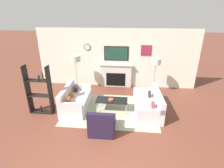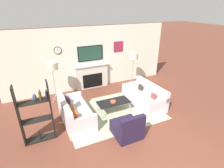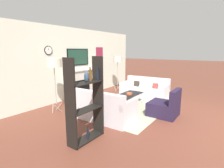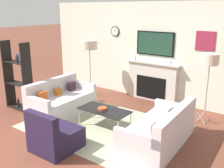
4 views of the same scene
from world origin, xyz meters
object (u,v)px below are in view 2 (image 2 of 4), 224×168
Objects in this scene: couch_right at (145,97)px; coffee_table at (114,102)px; floor_lamp_left at (52,66)px; armchair at (127,128)px; shelf_unit at (36,114)px; decorative_bowl at (113,102)px; couch_left at (75,114)px; floor_lamp_right at (133,57)px.

couch_right is 1.33m from coffee_table.
armchair is at bearing -60.97° from floor_lamp_left.
shelf_unit is at bearing -170.93° from coffee_table.
coffee_table is 2.57m from floor_lamp_left.
couch_right is 9.08× the size of decorative_bowl.
armchair is (1.22, -1.30, -0.04)m from couch_left.
shelf_unit reaches higher than coffee_table.
coffee_table is at bearing 83.09° from armchair.
armchair is (-1.48, -1.31, -0.01)m from couch_right.
floor_lamp_right reaches higher than couch_right.
decorative_bowl is (1.35, -0.05, 0.15)m from couch_left.
couch_left is 2.69m from couch_right.
coffee_table is 0.69× the size of floor_lamp_left.
armchair is 3.59m from floor_lamp_right.
floor_lamp_left is 0.94× the size of shelf_unit.
armchair is 0.46× the size of shelf_unit.
couch_right is at bearing 2.26° from decorative_bowl.
couch_left is at bearing 179.41° from coffee_table.
decorative_bowl is (-0.02, -0.03, 0.06)m from coffee_table.
shelf_unit is at bearing -171.63° from decorative_bowl.
shelf_unit is at bearing 158.71° from armchair.
decorative_bowl is (0.13, 1.26, 0.19)m from armchair.
floor_lamp_right is at bearing 42.84° from coffee_table.
floor_lamp_right reaches higher than coffee_table.
armchair reaches higher than decorative_bowl.
couch_left reaches higher than armchair.
couch_left is 1.36m from decorative_bowl.
floor_lamp_left reaches higher than floor_lamp_right.
floor_lamp_left is at bearing 119.03° from armchair.
floor_lamp_right is (1.83, 2.84, 1.19)m from armchair.
armchair is 2.54m from shelf_unit.
floor_lamp_left is (-1.71, 1.59, 1.04)m from decorative_bowl.
decorative_bowl is 2.55m from floor_lamp_left.
decorative_bowl is 0.13× the size of floor_lamp_right.
floor_lamp_left is (-1.74, 1.55, 1.10)m from coffee_table.
decorative_bowl is at bearing 84.01° from armchair.
couch_left is 1.38m from coffee_table.
decorative_bowl is at bearing -177.74° from couch_right.
couch_left is 1.29m from shelf_unit.
floor_lamp_left reaches higher than couch_right.
decorative_bowl is at bearing -136.95° from floor_lamp_right.
couch_left is 1.78m from armchair.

